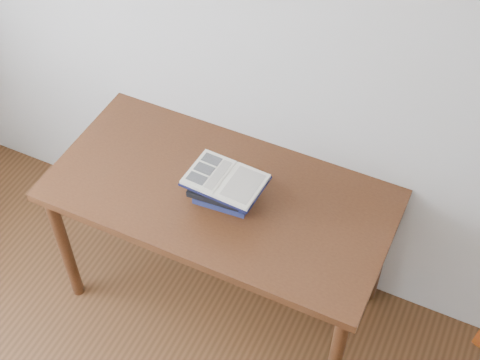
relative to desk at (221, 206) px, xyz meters
The scene contains 3 objects.
desk is the anchor object (origin of this frame).
book_stack 0.17m from the desk, 54.06° to the right, with size 0.26×0.20×0.15m.
open_book 0.26m from the desk, 43.49° to the right, with size 0.33×0.24×0.03m.
Camera 1 is at (0.93, -0.29, 2.99)m, focal length 50.00 mm.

